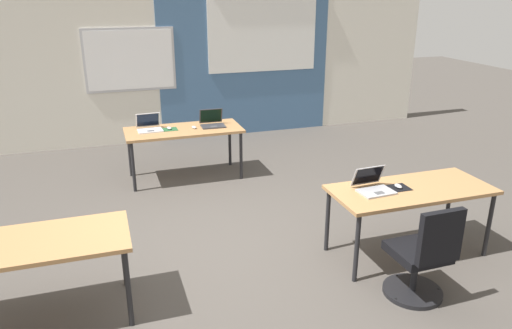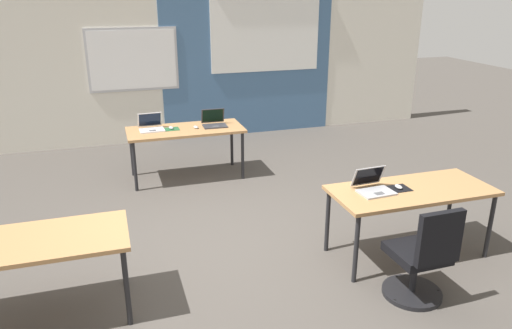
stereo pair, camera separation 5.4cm
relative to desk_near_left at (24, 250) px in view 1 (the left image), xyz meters
name	(u,v)px [view 1 (the left image)]	position (x,y,z in m)	size (l,w,h in m)	color
ground_plane	(225,251)	(1.75, 0.60, -0.66)	(24.00, 24.00, 0.00)	#47423D
back_wall_assembly	(164,59)	(1.80, 4.80, 0.75)	(10.00, 0.27, 2.80)	silver
desk_near_left	(24,250)	(0.00, 0.00, 0.00)	(1.60, 0.70, 0.72)	#A37547
desk_near_right	(411,194)	(3.50, 0.00, 0.00)	(1.60, 0.70, 0.72)	#A37547
desk_far_center	(184,133)	(1.75, 2.80, 0.00)	(1.60, 0.70, 0.72)	#A37547
laptop_far_right	(212,122)	(2.17, 2.83, 0.11)	(0.34, 0.31, 0.23)	#333338
mouse_far_right	(194,127)	(1.89, 2.78, 0.08)	(0.08, 0.11, 0.03)	#B2B2B7
laptop_far_left	(149,127)	(1.29, 2.88, 0.11)	(0.34, 0.33, 0.22)	silver
mousepad_far_left	(169,129)	(1.56, 2.83, 0.06)	(0.22, 0.19, 0.00)	#23512D
mouse_far_left	(169,128)	(1.56, 2.83, 0.08)	(0.08, 0.11, 0.03)	#B2B2B7
laptop_near_right_inner	(373,186)	(3.11, 0.06, 0.11)	(0.35, 0.34, 0.22)	#9E9EA3
mousepad_near_right_inner	(398,188)	(3.37, 0.04, 0.06)	(0.22, 0.19, 0.00)	black
mouse_near_right_inner	(398,186)	(3.37, 0.04, 0.08)	(0.06, 0.10, 0.03)	#B2B2B7
chair_near_right_inner	(422,260)	(3.16, -0.70, -0.28)	(0.52, 0.54, 0.92)	black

